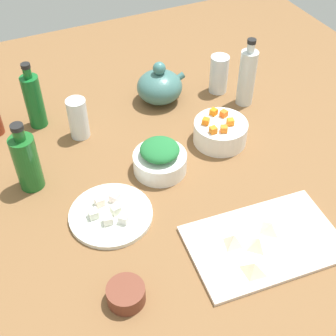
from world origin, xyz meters
TOP-DOWN VIEW (x-y plane):
  - tabletop at (0.00, 0.00)cm, footprint 190.00×190.00cm
  - cutting_board at (11.75, -27.60)cm, footprint 36.45×24.49cm
  - plate_tofu at (-17.62, -5.01)cm, footprint 20.42×20.42cm
  - bowl_greens at (0.36, 5.16)cm, footprint 14.33×14.33cm
  - bowl_carrots at (20.52, 9.03)cm, footprint 15.24×15.24cm
  - bowl_small_side at (-22.32, -27.83)cm, footprint 8.10×8.10cm
  - teapot at (13.12, 34.75)cm, footprint 15.94×14.00cm
  - bottle_1 at (-32.49, 13.76)cm, footprint 6.34×6.34cm
  - bottle_2 at (-24.99, 38.46)cm, footprint 5.26×5.26cm
  - bottle_3 at (36.91, 22.51)cm, footprint 5.25×5.25cm
  - drinking_glass_0 at (-15.17, 28.25)cm, footprint 5.62×5.62cm
  - drinking_glass_1 at (32.57, 31.78)cm, footprint 5.91×5.91cm
  - carrot_cube_0 at (16.44, 6.29)cm, footprint 1.84×1.84cm
  - carrot_cube_1 at (20.52, 13.48)cm, footprint 2.39×2.39cm
  - carrot_cube_2 at (22.51, 7.45)cm, footprint 2.19×2.19cm
  - carrot_cube_3 at (22.74, 11.55)cm, footprint 2.30×2.30cm
  - carrot_cube_4 at (16.42, 10.55)cm, footprint 2.55×2.55cm
  - carrot_cube_5 at (19.30, 5.44)cm, footprint 2.37×2.37cm
  - chopped_greens_mound at (0.36, 5.16)cm, footprint 10.77×10.77cm
  - tofu_cube_0 at (-19.16, -7.57)cm, footprint 2.45×2.45cm
  - tofu_cube_1 at (-15.58, -8.84)cm, footprint 3.11×3.11cm
  - tofu_cube_2 at (-15.23, -1.48)cm, footprint 3.04×3.04cm
  - tofu_cube_3 at (-16.38, -5.31)cm, footprint 2.57×2.57cm
  - tofu_cube_4 at (-21.68, -4.41)cm, footprint 2.30×2.30cm
  - tofu_cube_5 at (-19.06, -1.18)cm, footprint 2.35×2.35cm
  - dumpling_0 at (4.78, -25.14)cm, footprint 5.50×5.37cm
  - dumpling_1 at (14.74, -25.37)cm, footprint 4.95×4.47cm
  - dumpling_2 at (9.37, -28.28)cm, footprint 4.33×4.02cm
  - dumpling_3 at (4.90, -33.60)cm, footprint 6.09×6.14cm

SIDE VIEW (x-z plane):
  - tabletop at x=0.00cm, z-range 0.00..3.00cm
  - cutting_board at x=11.75cm, z-range 3.00..4.00cm
  - plate_tofu at x=-17.62cm, z-range 3.00..4.20cm
  - bowl_small_side at x=-22.32cm, z-range 3.00..7.04cm
  - dumpling_1 at x=14.74cm, z-range 4.00..6.26cm
  - tofu_cube_0 at x=-19.16cm, z-range 4.20..6.40cm
  - tofu_cube_1 at x=-15.58cm, z-range 4.20..6.40cm
  - tofu_cube_2 at x=-15.23cm, z-range 4.20..6.40cm
  - tofu_cube_3 at x=-16.38cm, z-range 4.20..6.40cm
  - tofu_cube_4 at x=-21.68cm, z-range 4.20..6.40cm
  - tofu_cube_5 at x=-19.06cm, z-range 4.20..6.40cm
  - dumpling_3 at x=4.90cm, z-range 4.00..6.95cm
  - dumpling_0 at x=4.78cm, z-range 4.00..6.98cm
  - dumpling_2 at x=9.37cm, z-range 4.00..7.02cm
  - bowl_greens at x=0.36cm, z-range 3.00..8.23cm
  - bowl_carrots at x=20.52cm, z-range 3.00..9.41cm
  - teapot at x=13.12cm, z-range 1.41..15.06cm
  - drinking_glass_0 at x=-15.17cm, z-range 3.00..15.25cm
  - drinking_glass_1 at x=32.57cm, z-range 3.00..15.44cm
  - chopped_greens_mound at x=0.36cm, z-range 8.23..12.02cm
  - carrot_cube_0 at x=16.44cm, z-range 9.41..11.21cm
  - carrot_cube_1 at x=20.52cm, z-range 9.41..11.21cm
  - carrot_cube_2 at x=22.51cm, z-range 9.41..11.21cm
  - carrot_cube_3 at x=22.74cm, z-range 9.41..11.21cm
  - carrot_cube_4 at x=16.42cm, z-range 9.41..11.21cm
  - carrot_cube_5 at x=19.30cm, z-range 9.41..11.21cm
  - bottle_1 at x=-32.49cm, z-range 1.41..21.15cm
  - bottle_2 at x=-24.99cm, z-range 1.42..22.08cm
  - bottle_3 at x=36.91cm, z-range 1.50..23.40cm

